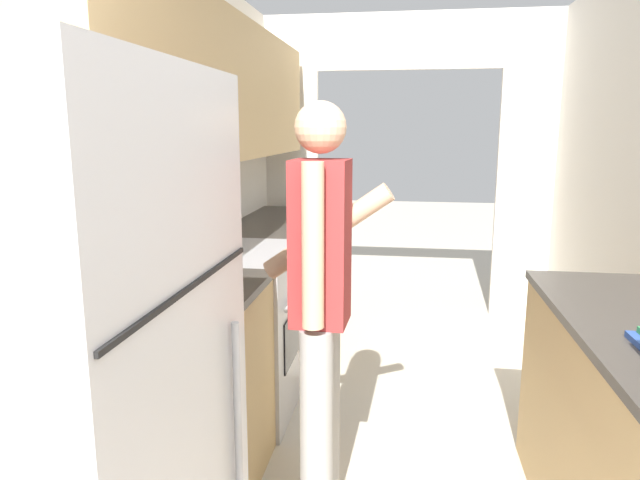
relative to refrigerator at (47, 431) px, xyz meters
name	(u,v)px	position (x,y,z in m)	size (l,w,h in m)	color
wall_left	(160,147)	(-0.32, 1.44, 0.63)	(0.38, 6.68, 2.50)	white
wall_far_with_doorway	(406,147)	(0.82, 3.75, 0.57)	(2.80, 0.06, 2.50)	white
counter_left	(252,314)	(-0.08, 2.09, -0.40)	(0.62, 3.21, 0.92)	tan
refrigerator	(47,431)	(0.00, 0.00, 0.00)	(0.78, 0.81, 1.72)	#B7B7BC
range_oven	(239,330)	(-0.07, 1.80, -0.39)	(0.66, 0.75, 1.06)	#B7B7BC
person	(320,306)	(0.52, 0.94, 0.04)	(0.54, 0.38, 1.68)	#9E9E9E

